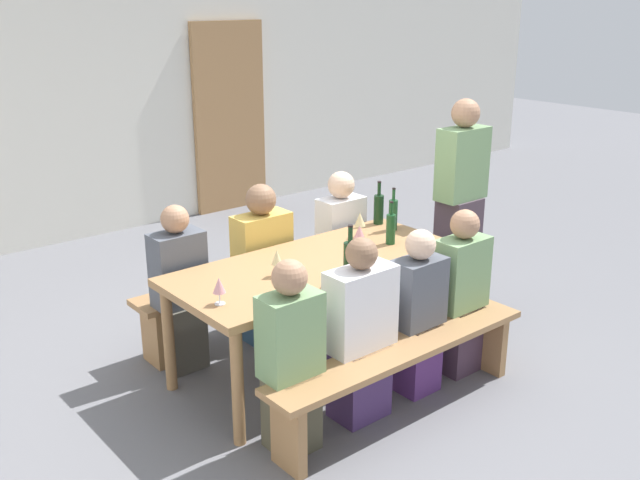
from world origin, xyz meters
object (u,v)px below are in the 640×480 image
object	(u,v)px
wine_glass_1	(219,286)
seated_guest_far_0	(180,292)
wine_bottle_2	(350,261)
seated_guest_near_2	(417,316)
wine_bottle_1	(391,228)
wooden_door	(230,118)
bench_near	(402,361)
seated_guest_far_1	(263,267)
wine_glass_3	(359,232)
seated_guest_near_3	(460,296)
seated_guest_near_1	(360,336)
wine_bottle_0	(393,214)
seated_guest_far_2	(341,246)
wine_glass_2	(277,258)
standing_host	(459,211)
wine_bottle_3	(379,208)
seated_guest_near_0	(291,361)
tasting_table	(320,273)
wine_glass_0	(360,220)
bench_far	(255,286)

from	to	relation	value
wine_glass_1	seated_guest_far_0	world-z (taller)	seated_guest_far_0
wine_bottle_2	seated_guest_near_2	distance (m)	0.57
wine_bottle_1	seated_guest_near_2	world-z (taller)	seated_guest_near_2
wooden_door	seated_guest_far_0	world-z (taller)	wooden_door
bench_near	seated_guest_far_1	world-z (taller)	seated_guest_far_1
wine_glass_1	wine_glass_3	xyz separation A→B (m)	(1.23, 0.20, -0.00)
wine_bottle_2	seated_guest_near_3	world-z (taller)	wine_bottle_2
wine_glass_3	seated_guest_near_1	world-z (taller)	seated_guest_near_1
seated_guest_near_1	wooden_door	bearing A→B (deg)	-23.87
wine_bottle_0	seated_guest_far_2	world-z (taller)	seated_guest_far_2
wine_glass_2	standing_host	distance (m)	1.79
bench_near	wine_bottle_1	xyz separation A→B (m)	(0.60, 0.72, 0.51)
wine_bottle_0	wine_bottle_3	distance (m)	0.18
wine_bottle_0	wine_glass_3	size ratio (longest dim) A/B	2.01
bench_near	wooden_door	bearing A→B (deg)	69.09
seated_guest_far_2	seated_guest_near_3	bearing A→B (deg)	-0.80
wine_glass_2	wine_glass_3	world-z (taller)	wine_glass_2
wine_bottle_3	standing_host	world-z (taller)	standing_host
seated_guest_near_1	seated_guest_far_2	distance (m)	1.49
seated_guest_far_1	wine_bottle_1	bearing A→B (deg)	45.38
seated_guest_near_0	tasting_table	bearing A→B (deg)	-49.43
wine_bottle_2	wine_bottle_1	bearing A→B (deg)	26.74
wooden_door	seated_guest_near_3	bearing A→B (deg)	-103.10
tasting_table	seated_guest_near_3	xyz separation A→B (m)	(0.68, -0.60, -0.15)
seated_guest_near_2	seated_guest_far_2	bearing A→B (deg)	-19.34
wooden_door	wine_bottle_0	size ratio (longest dim) A/B	6.66
wine_bottle_2	wine_bottle_3	distance (m)	1.19
wine_glass_0	wine_bottle_0	bearing A→B (deg)	-5.58
bench_far	seated_guest_far_0	distance (m)	0.73
wine_bottle_1	seated_guest_far_2	xyz separation A→B (m)	(0.10, 0.63, -0.32)
seated_guest_far_2	wine_bottle_1	bearing A→B (deg)	-8.82
bench_far	wine_glass_2	xyz separation A→B (m)	(-0.35, -0.76, 0.52)
wine_bottle_1	standing_host	size ratio (longest dim) A/B	0.18
seated_guest_near_1	seated_guest_far_2	xyz separation A→B (m)	(0.89, 1.19, 0.02)
wine_glass_1	seated_guest_far_2	world-z (taller)	seated_guest_far_2
wine_bottle_3	seated_guest_near_0	xyz separation A→B (m)	(-1.55, -0.95, -0.34)
seated_guest_near_2	wine_bottle_1	bearing A→B (deg)	-29.57
tasting_table	seated_guest_far_2	bearing A→B (deg)	40.44
wine_bottle_0	wine_glass_2	world-z (taller)	wine_bottle_0
bench_far	seated_guest_near_2	size ratio (longest dim) A/B	1.76
seated_guest_far_1	seated_guest_far_2	bearing A→B (deg)	90.00
tasting_table	wine_glass_1	bearing A→B (deg)	-169.70
seated_guest_near_3	wine_bottle_1	bearing A→B (deg)	8.09
wine_bottle_2	wine_glass_2	distance (m)	0.45
wine_bottle_3	wine_glass_2	world-z (taller)	wine_bottle_3
wine_bottle_0	wine_bottle_1	bearing A→B (deg)	-137.94
seated_guest_far_0	standing_host	bearing A→B (deg)	76.07
seated_guest_far_1	seated_guest_far_2	xyz separation A→B (m)	(0.73, 0.00, -0.01)
wine_bottle_0	seated_guest_far_0	world-z (taller)	seated_guest_far_0
bench_near	seated_guest_near_3	world-z (taller)	seated_guest_near_3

